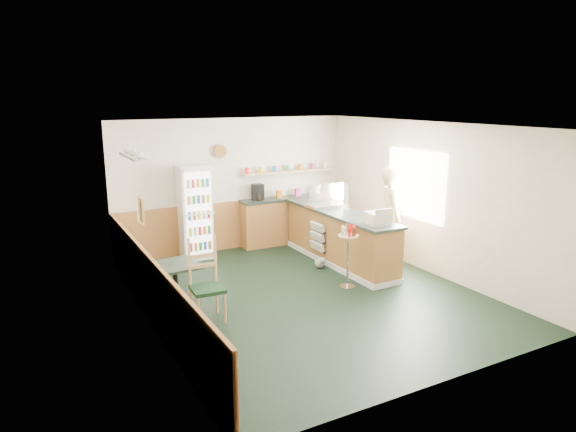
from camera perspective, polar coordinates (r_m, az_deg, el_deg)
ground at (r=8.42m, az=2.09°, el=-8.61°), size 6.00×6.00×0.00m
room_envelope at (r=8.50m, az=-1.64°, el=2.33°), size 5.04×6.02×2.72m
service_counter at (r=9.81m, az=5.75°, el=-2.63°), size 0.68×3.01×1.01m
back_counter at (r=11.14m, az=0.11°, el=-0.19°), size 2.24×0.42×1.69m
drinks_fridge at (r=10.19m, az=-10.23°, el=0.43°), size 0.60×0.52×1.83m
display_case at (r=10.04m, az=4.28°, el=2.27°), size 0.78×0.41×0.44m
cash_register at (r=8.78m, az=9.92°, el=-0.26°), size 0.42×0.43×0.20m
shopkeeper at (r=9.63m, az=11.33°, el=-0.19°), size 0.66×0.75×1.88m
condiment_stand at (r=8.52m, az=6.71°, el=-3.35°), size 0.34×0.34×1.05m
newspaper_rack at (r=9.80m, az=3.28°, el=-2.36°), size 0.09×0.47×0.55m
cafe_table at (r=7.77m, az=-12.41°, el=-6.75°), size 0.73×0.73×0.73m
cafe_chair at (r=7.41m, az=-9.23°, el=-6.72°), size 0.47×0.47×1.19m
dog_doorstop at (r=9.57m, az=3.59°, el=-5.20°), size 0.19×0.24×0.23m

